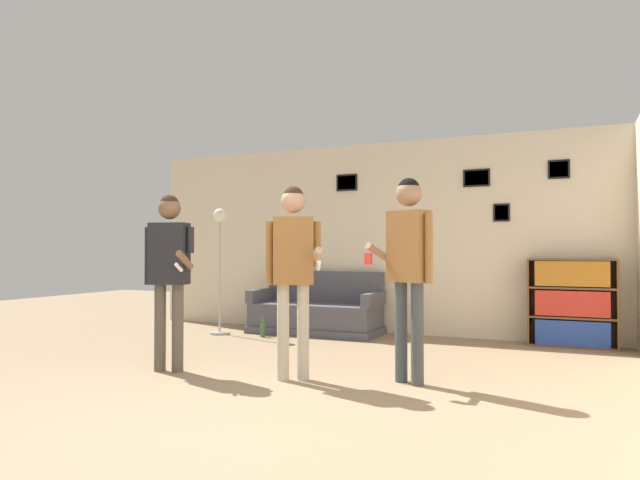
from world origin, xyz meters
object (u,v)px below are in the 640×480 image
Objects in this scene: person_player_foreground_left at (169,262)px; person_watcher_holding_cup at (409,255)px; person_player_foreground_center at (293,260)px; bookshelf at (572,303)px; couch at (317,313)px; floor_lamp at (220,249)px; bottle_on_floor at (263,329)px.

person_watcher_holding_cup is (2.26, 0.44, 0.07)m from person_player_foreground_left.
person_player_foreground_center is 0.97× the size of person_watcher_holding_cup.
person_player_foreground_left is (-3.57, -3.10, 0.52)m from bookshelf.
bookshelf reaches higher than couch.
floor_lamp is 2.46m from person_player_foreground_left.
couch is 1.05× the size of person_player_foreground_center.
bookshelf reaches higher than bottle_on_floor.
person_player_foreground_center is (1.27, 0.15, 0.03)m from person_player_foreground_left.
bottle_on_floor is (-3.82, -0.83, -0.43)m from bookshelf.
person_player_foreground_center is at bearing -70.06° from couch.
person_player_foreground_left is 2.30m from person_watcher_holding_cup.
person_player_foreground_left is 6.23× the size of bottle_on_floor.
person_player_foreground_center is 2.78m from bottle_on_floor.
person_watcher_holding_cup is at bearing 16.34° from person_player_foreground_center.
floor_lamp is 3.68m from person_watcher_holding_cup.
floor_lamp reaches higher than bookshelf.
person_watcher_holding_cup is at bearing -116.33° from bookshelf.
bookshelf is at bearing 10.36° from floor_lamp.
person_player_foreground_left is 2.47m from bottle_on_floor.
bottle_on_floor is at bearing -167.72° from bookshelf.
couch is at bearing 50.77° from bottle_on_floor.
floor_lamp is (-4.51, -0.82, 0.66)m from bookshelf.
bookshelf is at bearing 51.96° from person_player_foreground_center.
couch is 3.32m from bookshelf.
bookshelf is (3.30, 0.20, 0.25)m from couch.
floor_lamp is 3.06m from person_player_foreground_center.
floor_lamp is 1.28m from bottle_on_floor.
person_player_foreground_left is (-0.27, -2.90, 0.77)m from couch.
person_player_foreground_center is at bearing -43.92° from floor_lamp.
floor_lamp is at bearing -169.64° from bookshelf.
person_player_foreground_left is at bearing -173.05° from person_player_foreground_center.
person_watcher_holding_cup is at bearing 11.15° from person_player_foreground_left.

